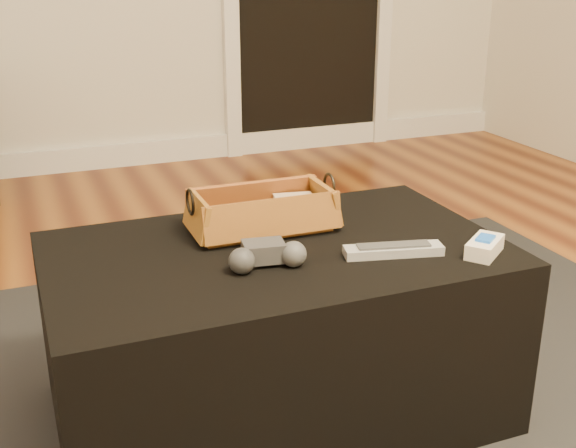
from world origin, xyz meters
name	(u,v)px	position (x,y,z in m)	size (l,w,h in m)	color
baseboard	(74,159)	(0.00, 2.73, 0.06)	(5.00, 0.04, 0.12)	white
area_rug	(285,423)	(0.22, 0.34, 0.01)	(2.60, 2.00, 0.01)	black
ottoman	(277,332)	(0.22, 0.39, 0.22)	(1.00, 0.60, 0.42)	black
tv_remote	(257,224)	(0.21, 0.50, 0.45)	(0.18, 0.04, 0.02)	black
cloth_bundle	(294,206)	(0.32, 0.53, 0.47)	(0.09, 0.06, 0.05)	tan
wicker_basket	(262,213)	(0.23, 0.51, 0.47)	(0.35, 0.18, 0.12)	#905820
game_controller	(266,255)	(0.16, 0.30, 0.46)	(0.17, 0.10, 0.05)	#323235
silver_remote	(393,250)	(0.44, 0.26, 0.44)	(0.22, 0.10, 0.02)	#B7B9C0
cream_gadget	(485,246)	(0.62, 0.19, 0.45)	(0.12, 0.11, 0.04)	white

